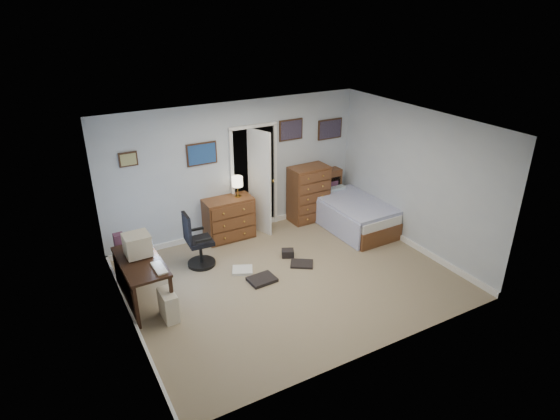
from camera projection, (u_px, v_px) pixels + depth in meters
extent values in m
cube|color=gray|center=(290.00, 279.00, 7.55)|extent=(5.00, 4.00, 0.02)
cube|color=black|center=(140.00, 262.00, 6.69)|extent=(0.59, 1.24, 0.04)
cube|color=black|center=(137.00, 308.00, 6.27)|extent=(0.05, 0.05, 0.67)
cube|color=black|center=(172.00, 297.00, 6.50)|extent=(0.05, 0.05, 0.67)
cube|color=black|center=(117.00, 269.00, 7.18)|extent=(0.05, 0.05, 0.67)
cube|color=black|center=(149.00, 261.00, 7.40)|extent=(0.05, 0.05, 0.67)
cube|color=black|center=(124.00, 285.00, 6.70)|extent=(0.05, 1.13, 0.47)
cube|color=beige|center=(137.00, 245.00, 6.74)|extent=(0.37, 0.35, 0.32)
cube|color=#8CB2F2|center=(150.00, 242.00, 6.82)|extent=(0.02, 0.26, 0.21)
cube|color=beige|center=(139.00, 255.00, 6.81)|extent=(0.24, 0.24, 0.02)
cube|color=beige|center=(159.00, 268.00, 6.48)|extent=(0.15, 0.38, 0.02)
cube|color=beige|center=(168.00, 305.00, 6.54)|extent=(0.20, 0.40, 0.42)
cube|color=black|center=(175.00, 303.00, 6.58)|extent=(0.01, 0.28, 0.33)
cylinder|color=black|center=(202.00, 263.00, 7.93)|extent=(0.49, 0.49, 0.05)
cylinder|color=black|center=(201.00, 253.00, 7.85)|extent=(0.06, 0.06, 0.36)
cube|color=black|center=(200.00, 242.00, 7.76)|extent=(0.42, 0.42, 0.07)
cube|color=black|center=(187.00, 229.00, 7.56)|extent=(0.07, 0.36, 0.50)
cube|color=black|center=(203.00, 240.00, 7.53)|extent=(0.27, 0.06, 0.04)
cube|color=black|center=(196.00, 229.00, 7.88)|extent=(0.27, 0.06, 0.04)
cube|color=maroon|center=(122.00, 256.00, 7.45)|extent=(0.16, 0.16, 0.77)
cube|color=brown|center=(229.00, 219.00, 8.67)|extent=(0.90, 0.45, 0.80)
cylinder|color=gold|center=(238.00, 196.00, 8.59)|extent=(0.12, 0.12, 0.02)
cylinder|color=gold|center=(238.00, 190.00, 8.54)|extent=(0.02, 0.02, 0.24)
cylinder|color=beige|center=(237.00, 181.00, 8.47)|extent=(0.20, 0.20, 0.18)
cube|color=black|center=(247.00, 174.00, 9.12)|extent=(0.90, 0.60, 2.00)
cube|color=white|center=(233.00, 183.00, 8.66)|extent=(0.06, 0.05, 2.00)
cube|color=white|center=(275.00, 175.00, 9.06)|extent=(0.06, 0.05, 2.00)
cube|color=white|center=(253.00, 126.00, 8.44)|extent=(0.96, 0.05, 0.06)
cube|color=white|center=(255.00, 181.00, 8.75)|extent=(0.31, 0.77, 2.00)
sphere|color=gold|center=(273.00, 181.00, 8.77)|extent=(0.06, 0.06, 0.06)
cube|color=brown|center=(308.00, 194.00, 9.34)|extent=(0.78, 0.47, 1.13)
cube|color=brown|center=(317.00, 193.00, 9.61)|extent=(1.04, 0.27, 0.94)
cube|color=black|center=(320.00, 186.00, 9.48)|extent=(0.96, 0.11, 0.31)
cube|color=maroon|center=(320.00, 188.00, 9.50)|extent=(0.83, 0.13, 0.23)
cube|color=brown|center=(351.00, 219.00, 9.21)|extent=(0.97, 1.89, 0.33)
cube|color=white|center=(351.00, 207.00, 9.11)|extent=(0.93, 1.86, 0.17)
cube|color=#626CB7|center=(355.00, 204.00, 8.99)|extent=(1.02, 1.61, 0.09)
cube|color=#626CB7|center=(333.00, 221.00, 8.87)|extent=(0.07, 1.60, 0.51)
cube|color=#6B99AC|center=(331.00, 189.00, 9.61)|extent=(0.52, 0.37, 0.12)
cube|color=#331E11|center=(128.00, 159.00, 7.56)|extent=(0.30, 0.03, 0.24)
cube|color=#878E4D|center=(128.00, 160.00, 7.55)|extent=(0.25, 0.01, 0.19)
cube|color=#331E11|center=(202.00, 154.00, 8.16)|extent=(0.55, 0.03, 0.40)
cube|color=navy|center=(202.00, 154.00, 8.14)|extent=(0.50, 0.01, 0.35)
cube|color=#331E11|center=(291.00, 130.00, 8.87)|extent=(0.50, 0.03, 0.40)
cube|color=black|center=(291.00, 130.00, 8.85)|extent=(0.45, 0.01, 0.35)
cube|color=#331E11|center=(330.00, 129.00, 9.31)|extent=(0.55, 0.03, 0.40)
cube|color=black|center=(330.00, 129.00, 9.29)|extent=(0.50, 0.01, 0.35)
cube|color=black|center=(288.00, 253.00, 8.16)|extent=(0.26, 0.24, 0.13)
cube|color=silver|center=(242.00, 270.00, 7.73)|extent=(0.42, 0.40, 0.05)
cube|color=black|center=(262.00, 279.00, 7.47)|extent=(0.44, 0.36, 0.06)
cube|color=black|center=(302.00, 264.00, 7.93)|extent=(0.47, 0.44, 0.04)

